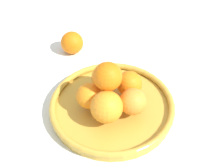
{
  "coord_description": "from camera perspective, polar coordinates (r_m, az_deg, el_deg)",
  "views": [
    {
      "loc": [
        -0.19,
        -0.51,
        0.61
      ],
      "look_at": [
        0.0,
        0.0,
        0.09
      ],
      "focal_mm": 50.0,
      "sensor_mm": 36.0,
      "label": 1
    }
  ],
  "objects": [
    {
      "name": "orange_pile",
      "position": [
        0.75,
        -0.18,
        -1.35
      ],
      "size": [
        0.17,
        0.17,
        0.13
      ],
      "color": "orange",
      "rests_on": "fruit_bowl"
    },
    {
      "name": "ground_plane",
      "position": [
        0.81,
        0.0,
        -4.8
      ],
      "size": [
        4.0,
        4.0,
        0.0
      ],
      "primitive_type": "plane",
      "color": "silver"
    },
    {
      "name": "stray_orange",
      "position": [
        0.98,
        -7.31,
        7.5
      ],
      "size": [
        0.07,
        0.07,
        0.07
      ],
      "primitive_type": "sphere",
      "color": "orange",
      "rests_on": "ground_plane"
    },
    {
      "name": "fruit_bowl",
      "position": [
        0.8,
        0.0,
        -4.05
      ],
      "size": [
        0.32,
        0.32,
        0.03
      ],
      "color": "gold",
      "rests_on": "ground_plane"
    }
  ]
}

